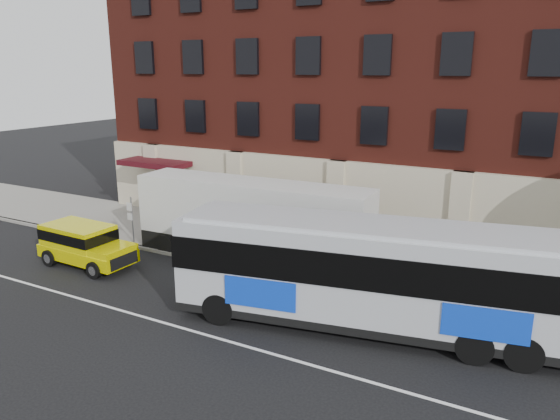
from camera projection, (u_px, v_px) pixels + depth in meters
The scene contains 9 objects.
ground at pixel (195, 341), 17.14m from camera, with size 120.00×120.00×0.00m, color black.
sidewalk at pixel (312, 255), 24.76m from camera, with size 60.00×6.00×0.15m, color gray.
kerb at pixel (282, 277), 22.21m from camera, with size 60.00×0.25×0.15m, color gray.
lane_line at pixel (204, 334), 17.56m from camera, with size 60.00×0.12×0.01m, color white.
building at pixel (374, 86), 29.52m from camera, with size 30.00×12.10×15.00m.
sign_pole at pixel (131, 218), 25.89m from camera, with size 0.30×0.20×2.50m.
city_bus at pixel (377, 272), 17.42m from camera, with size 13.87×5.36×3.72m.
yellow_suv at pixel (83, 242), 23.54m from camera, with size 4.82×2.22×1.83m.
shipping_container at pixel (252, 222), 23.94m from camera, with size 11.16×2.77×3.69m.
Camera 1 is at (9.79, -12.24, 8.59)m, focal length 33.84 mm.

